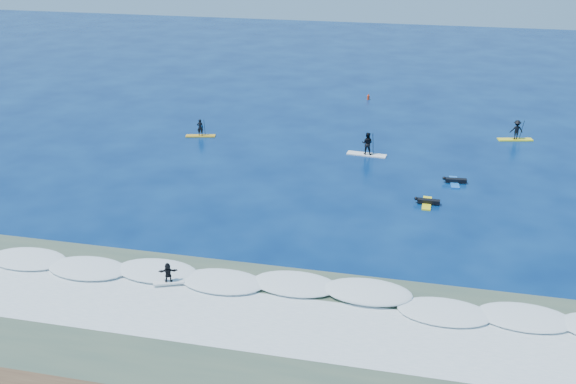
% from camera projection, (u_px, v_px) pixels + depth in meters
% --- Properties ---
extents(ground, '(160.00, 160.00, 0.00)m').
position_uv_depth(ground, '(309.00, 212.00, 43.92)').
color(ground, '#031847').
rests_on(ground, ground).
extents(shallow_water, '(90.00, 13.00, 0.01)m').
position_uv_depth(shallow_water, '(256.00, 333.00, 31.43)').
color(shallow_water, '#3B5041').
rests_on(shallow_water, ground).
extents(breaking_wave, '(40.00, 6.00, 0.30)m').
position_uv_depth(breaking_wave, '(275.00, 290.00, 35.00)').
color(breaking_wave, white).
rests_on(breaking_wave, ground).
extents(whitewater, '(34.00, 5.00, 0.02)m').
position_uv_depth(whitewater, '(261.00, 322.00, 32.32)').
color(whitewater, silver).
rests_on(whitewater, ground).
extents(sup_paddler_left, '(2.76, 1.24, 1.88)m').
position_uv_depth(sup_paddler_left, '(200.00, 130.00, 58.23)').
color(sup_paddler_left, gold).
rests_on(sup_paddler_left, ground).
extents(sup_paddler_center, '(3.37, 1.15, 2.32)m').
position_uv_depth(sup_paddler_center, '(367.00, 145.00, 53.69)').
color(sup_paddler_center, white).
rests_on(sup_paddler_center, ground).
extents(sup_paddler_right, '(3.15, 1.42, 2.15)m').
position_uv_depth(sup_paddler_right, '(516.00, 131.00, 57.21)').
color(sup_paddler_right, yellow).
rests_on(sup_paddler_right, ground).
extents(prone_paddler_near, '(1.80, 2.28, 0.47)m').
position_uv_depth(prone_paddler_near, '(427.00, 202.00, 45.07)').
color(prone_paddler_near, '#FFF21B').
rests_on(prone_paddler_near, ground).
extents(prone_paddler_far, '(1.83, 2.33, 0.48)m').
position_uv_depth(prone_paddler_far, '(455.00, 181.00, 48.52)').
color(prone_paddler_far, blue).
rests_on(prone_paddler_far, ground).
extents(wave_surfer, '(1.75, 1.04, 1.23)m').
position_uv_depth(wave_surfer, '(168.00, 274.00, 35.14)').
color(wave_surfer, white).
rests_on(wave_surfer, breaking_wave).
extents(marker_buoy, '(0.29, 0.29, 0.68)m').
position_uv_depth(marker_buoy, '(368.00, 97.00, 69.54)').
color(marker_buoy, red).
rests_on(marker_buoy, ground).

